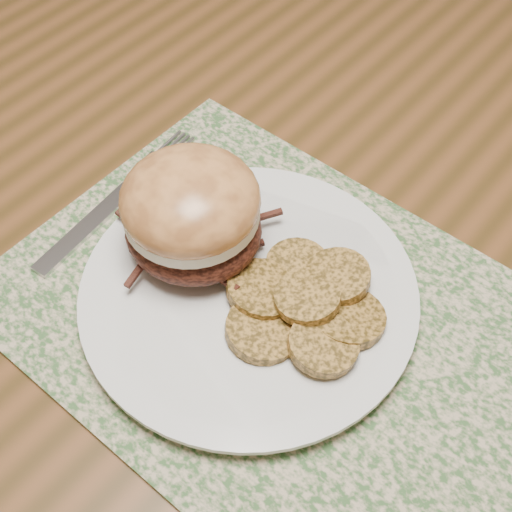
{
  "coord_description": "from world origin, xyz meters",
  "views": [
    {
      "loc": [
        0.32,
        -0.41,
        1.24
      ],
      "look_at": [
        0.1,
        -0.14,
        0.79
      ],
      "focal_mm": 50.0,
      "sensor_mm": 36.0,
      "label": 1
    }
  ],
  "objects": [
    {
      "name": "fork",
      "position": [
        -0.06,
        -0.15,
        0.76
      ],
      "size": [
        0.04,
        0.21,
        0.0
      ],
      "rotation": [
        0.0,
        0.0,
        0.1
      ],
      "color": "#B3B2B9",
      "rests_on": "placemat"
    },
    {
      "name": "roasted_potatoes",
      "position": [
        0.15,
        -0.15,
        0.78
      ],
      "size": [
        0.15,
        0.14,
        0.03
      ],
      "color": "#A87631",
      "rests_on": "dinner_plate"
    },
    {
      "name": "placemat",
      "position": [
        0.13,
        -0.16,
        0.75
      ],
      "size": [
        0.45,
        0.33,
        0.0
      ],
      "primitive_type": "cube",
      "color": "#3B6031",
      "rests_on": "dining_table"
    },
    {
      "name": "dining_table",
      "position": [
        0.0,
        0.0,
        0.67
      ],
      "size": [
        1.5,
        0.9,
        0.75
      ],
      "color": "brown",
      "rests_on": "ground"
    },
    {
      "name": "dinner_plate",
      "position": [
        0.11,
        -0.16,
        0.76
      ],
      "size": [
        0.26,
        0.26,
        0.02
      ],
      "primitive_type": "cylinder",
      "color": "white",
      "rests_on": "placemat"
    },
    {
      "name": "pork_sandwich",
      "position": [
        0.04,
        -0.16,
        0.81
      ],
      "size": [
        0.13,
        0.13,
        0.09
      ],
      "rotation": [
        0.0,
        0.0,
        -0.15
      ],
      "color": "black",
      "rests_on": "dinner_plate"
    },
    {
      "name": "ground",
      "position": [
        0.0,
        0.0,
        0.0
      ],
      "size": [
        3.5,
        3.5,
        0.0
      ],
      "primitive_type": "plane",
      "color": "brown",
      "rests_on": "ground"
    }
  ]
}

